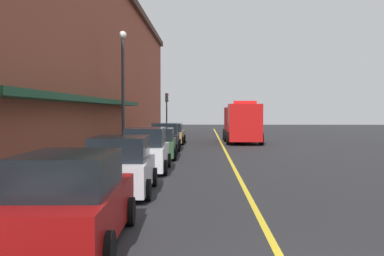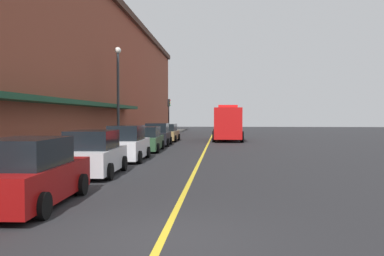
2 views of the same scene
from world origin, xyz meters
TOP-DOWN VIEW (x-y plane):
  - ground_plane at (0.00, 25.00)m, footprint 112.00×112.00m
  - sidewalk_left at (-6.20, 25.00)m, footprint 2.40×70.00m
  - lane_center_stripe at (0.00, 25.00)m, footprint 0.16×70.00m
  - brick_building_left at (-12.31, 23.99)m, footprint 11.00×64.00m
  - parked_car_0 at (-3.92, 2.48)m, footprint 2.21×4.67m
  - parked_car_1 at (-3.98, 7.99)m, footprint 2.21×4.21m
  - parked_car_2 at (-3.86, 13.21)m, footprint 2.05×4.36m
  - parked_car_3 at (-3.90, 18.93)m, footprint 2.19×4.86m
  - parked_car_4 at (-3.99, 24.15)m, footprint 2.18×4.27m
  - parked_car_5 at (-3.99, 29.65)m, footprint 2.12×4.87m
  - fire_truck at (1.71, 31.52)m, footprint 2.84×8.47m
  - parking_meter_1 at (-5.35, 21.12)m, footprint 0.14×0.18m
  - parking_meter_2 at (-5.35, 20.33)m, footprint 0.14×0.18m
  - parking_meter_3 at (-5.35, 9.57)m, footprint 0.14×0.18m
  - street_lamp_left at (-5.95, 19.35)m, footprint 0.44×0.44m
  - traffic_light_near at (-5.29, 40.87)m, footprint 0.38×0.36m

SIDE VIEW (x-z plane):
  - ground_plane at x=0.00m, z-range 0.00..0.00m
  - lane_center_stripe at x=0.00m, z-range 0.00..0.01m
  - sidewalk_left at x=-6.20m, z-range 0.00..0.15m
  - parked_car_5 at x=-3.99m, z-range -0.05..1.59m
  - parked_car_3 at x=-3.90m, z-range -0.05..1.61m
  - parked_car_1 at x=-3.98m, z-range -0.06..1.74m
  - parked_car_4 at x=-3.99m, z-range -0.06..1.74m
  - parked_car_0 at x=-3.92m, z-range -0.06..1.74m
  - parked_car_2 at x=-3.86m, z-range -0.07..1.81m
  - parking_meter_1 at x=-5.35m, z-range 0.39..1.72m
  - parking_meter_2 at x=-5.35m, z-range 0.39..1.72m
  - parking_meter_3 at x=-5.35m, z-range 0.39..1.72m
  - fire_truck at x=1.71m, z-range -0.08..3.30m
  - traffic_light_near at x=-5.29m, z-range 1.01..5.31m
  - street_lamp_left at x=-5.95m, z-range 0.93..7.87m
  - brick_building_left at x=-12.31m, z-range 0.01..12.03m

